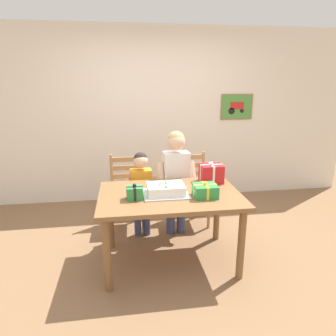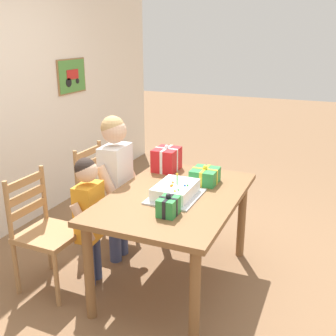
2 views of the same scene
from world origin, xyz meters
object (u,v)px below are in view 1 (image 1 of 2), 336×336
object	(u,v)px
child_older	(176,173)
child_younger	(141,186)
gift_box_corner_small	(135,193)
chair_right	(191,188)
gift_box_red_large	(211,173)
gift_box_beside_cake	(205,191)
dining_table	(170,203)
birthday_cake	(166,190)
chair_left	(127,191)

from	to	relation	value
child_older	child_younger	distance (m)	0.44
gift_box_corner_small	chair_right	size ratio (longest dim) A/B	0.17
gift_box_red_large	child_younger	distance (m)	0.84
gift_box_red_large	gift_box_beside_cake	xyz separation A→B (m)	(-0.18, -0.41, -0.04)
dining_table	gift_box_beside_cake	size ratio (longest dim) A/B	6.17
dining_table	child_older	distance (m)	0.64
gift_box_corner_small	child_younger	size ratio (longest dim) A/B	0.15
gift_box_red_large	child_older	size ratio (longest dim) A/B	0.19
dining_table	gift_box_beside_cake	xyz separation A→B (m)	(0.32, -0.13, 0.16)
gift_box_red_large	birthday_cake	bearing A→B (deg)	-150.74
chair_left	chair_right	distance (m)	0.84
gift_box_beside_cake	chair_right	xyz separation A→B (m)	(0.10, 1.03, -0.35)
gift_box_beside_cake	dining_table	bearing A→B (deg)	158.72
child_older	child_younger	size ratio (longest dim) A/B	1.23
gift_box_beside_cake	gift_box_corner_small	size ratio (longest dim) A/B	1.45
chair_left	child_older	distance (m)	0.73
gift_box_beside_cake	child_older	size ratio (longest dim) A/B	0.18
child_younger	gift_box_beside_cake	bearing A→B (deg)	-51.89
gift_box_beside_cake	child_younger	world-z (taller)	child_younger
gift_box_beside_cake	chair_right	bearing A→B (deg)	84.62
chair_left	chair_right	bearing A→B (deg)	-0.00
gift_box_red_large	chair_left	distance (m)	1.17
dining_table	gift_box_beside_cake	distance (m)	0.38
gift_box_red_large	child_younger	world-z (taller)	child_younger
gift_box_beside_cake	gift_box_corner_small	distance (m)	0.67
gift_box_corner_small	chair_left	distance (m)	1.06
gift_box_red_large	gift_box_corner_small	size ratio (longest dim) A/B	1.57
birthday_cake	gift_box_corner_small	distance (m)	0.31
dining_table	gift_box_corner_small	xyz separation A→B (m)	(-0.35, -0.09, 0.16)
dining_table	gift_box_corner_small	size ratio (longest dim) A/B	8.92
gift_box_beside_cake	gift_box_corner_small	world-z (taller)	gift_box_corner_small
dining_table	chair_right	distance (m)	1.01
child_older	child_younger	world-z (taller)	child_older
child_younger	chair_left	bearing A→B (deg)	119.52
chair_left	child_younger	distance (m)	0.38
child_older	gift_box_beside_cake	bearing A→B (deg)	-77.93
gift_box_red_large	chair_left	size ratio (longest dim) A/B	0.27
gift_box_red_large	child_younger	size ratio (longest dim) A/B	0.24
chair_right	gift_box_beside_cake	bearing A→B (deg)	-95.38
gift_box_corner_small	child_younger	distance (m)	0.73
birthday_cake	gift_box_corner_small	size ratio (longest dim) A/B	2.81
gift_box_beside_cake	gift_box_corner_small	bearing A→B (deg)	177.08
dining_table	chair_left	size ratio (longest dim) A/B	1.52
dining_table	chair_left	distance (m)	1.01
gift_box_corner_small	chair_right	xyz separation A→B (m)	(0.77, 0.99, -0.35)
chair_right	dining_table	bearing A→B (deg)	-114.97
chair_left	chair_right	world-z (taller)	same
chair_right	gift_box_corner_small	bearing A→B (deg)	-127.74
child_older	child_younger	bearing A→B (deg)	179.93
chair_left	child_older	world-z (taller)	child_older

